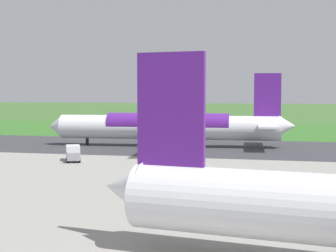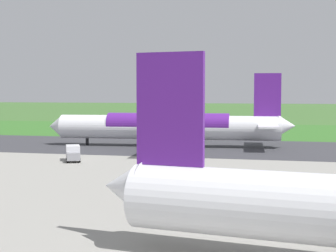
{
  "view_description": "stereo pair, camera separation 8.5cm",
  "coord_description": "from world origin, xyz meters",
  "px_view_note": "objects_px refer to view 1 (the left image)",
  "views": [
    {
      "loc": [
        -38.63,
        107.42,
        12.01
      ],
      "look_at": [
        -14.05,
        0.0,
        4.5
      ],
      "focal_mm": 54.53,
      "sensor_mm": 36.0,
      "label": 1
    },
    {
      "loc": [
        -38.71,
        107.4,
        12.01
      ],
      "look_at": [
        -14.05,
        0.0,
        4.5
      ],
      "focal_mm": 54.53,
      "sensor_mm": 36.0,
      "label": 2
    }
  ],
  "objects_px": {
    "airliner_main": "(170,127)",
    "no_stopping_sign": "(168,126)",
    "traffic_cone_orange": "(153,130)",
    "service_truck_fuel": "(73,153)"
  },
  "relations": [
    {
      "from": "airliner_main",
      "to": "no_stopping_sign",
      "type": "relative_size",
      "value": 21.67
    },
    {
      "from": "airliner_main",
      "to": "traffic_cone_orange",
      "type": "bearing_deg",
      "value": -70.56
    },
    {
      "from": "airliner_main",
      "to": "service_truck_fuel",
      "type": "bearing_deg",
      "value": 66.96
    },
    {
      "from": "airliner_main",
      "to": "service_truck_fuel",
      "type": "relative_size",
      "value": 8.72
    },
    {
      "from": "service_truck_fuel",
      "to": "traffic_cone_orange",
      "type": "height_order",
      "value": "service_truck_fuel"
    },
    {
      "from": "airliner_main",
      "to": "service_truck_fuel",
      "type": "distance_m",
      "value": 28.6
    },
    {
      "from": "airliner_main",
      "to": "no_stopping_sign",
      "type": "distance_m",
      "value": 44.41
    },
    {
      "from": "airliner_main",
      "to": "traffic_cone_orange",
      "type": "height_order",
      "value": "airliner_main"
    },
    {
      "from": "no_stopping_sign",
      "to": "service_truck_fuel",
      "type": "bearing_deg",
      "value": 89.21
    },
    {
      "from": "traffic_cone_orange",
      "to": "no_stopping_sign",
      "type": "bearing_deg",
      "value": -148.87
    }
  ]
}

